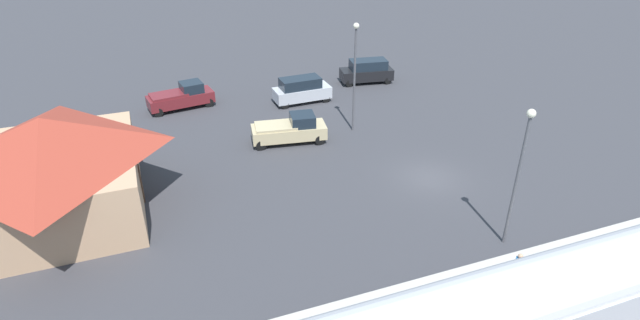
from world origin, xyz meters
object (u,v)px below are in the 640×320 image
(suv_black, at_px, (367,71))
(light_pole_lot_center, at_px, (355,66))
(pedestrian_on_platform, at_px, (518,266))
(suv_silver, at_px, (301,90))
(pickup_maroon, at_px, (182,97))
(light_pole_near_platform, at_px, (520,163))
(station_building, at_px, (52,166))
(pickup_tan, at_px, (290,129))

(suv_black, distance_m, light_pole_lot_center, 11.53)
(pedestrian_on_platform, bearing_deg, suv_silver, 4.57)
(pickup_maroon, height_order, suv_silver, suv_silver)
(light_pole_near_platform, bearing_deg, station_building, 63.20)
(pickup_tan, relative_size, light_pole_near_platform, 0.73)
(light_pole_near_platform, bearing_deg, pedestrian_on_platform, 149.12)
(light_pole_lot_center, bearing_deg, suv_silver, 15.73)
(pickup_maroon, distance_m, suv_black, 17.35)
(pickup_maroon, bearing_deg, suv_silver, -103.11)
(pedestrian_on_platform, height_order, pickup_tan, pickup_tan)
(suv_black, xyz_separation_m, light_pole_near_platform, (-24.92, 3.60, 3.71))
(light_pole_lot_center, bearing_deg, pickup_maroon, 52.47)
(pickup_maroon, relative_size, light_pole_near_platform, 0.73)
(pickup_tan, xyz_separation_m, suv_black, (9.57, -10.70, 0.12))
(station_building, bearing_deg, suv_black, -61.98)
(pickup_tan, distance_m, light_pole_near_platform, 17.33)
(suv_silver, height_order, light_pole_lot_center, light_pole_lot_center)
(pedestrian_on_platform, distance_m, pickup_maroon, 30.20)
(pickup_tan, distance_m, light_pole_lot_center, 6.62)
(suv_black, bearing_deg, suv_silver, 108.67)
(suv_black, relative_size, light_pole_lot_center, 0.62)
(pedestrian_on_platform, bearing_deg, station_building, 55.05)
(pedestrian_on_platform, bearing_deg, light_pole_near_platform, -30.88)
(light_pole_near_platform, bearing_deg, suv_black, -8.23)
(station_building, relative_size, suv_black, 2.10)
(light_pole_near_platform, bearing_deg, light_pole_lot_center, 7.06)
(light_pole_lot_center, bearing_deg, pickup_tan, 93.24)
(station_building, bearing_deg, suv_silver, -58.57)
(station_building, relative_size, pedestrian_on_platform, 6.34)
(pedestrian_on_platform, bearing_deg, pickup_maroon, 23.28)
(station_building, distance_m, pickup_maroon, 16.06)
(pickup_tan, height_order, suv_silver, suv_silver)
(pickup_maroon, bearing_deg, station_building, 148.06)
(pedestrian_on_platform, bearing_deg, suv_black, -10.96)
(suv_silver, relative_size, light_pole_lot_center, 0.60)
(pedestrian_on_platform, distance_m, pickup_tan, 19.12)
(pickup_tan, bearing_deg, pedestrian_on_platform, -163.96)
(station_building, relative_size, suv_silver, 2.18)
(suv_black, distance_m, suv_silver, 7.86)
(pickup_tan, relative_size, light_pole_lot_center, 0.68)
(pickup_maroon, bearing_deg, pickup_tan, -144.60)
(suv_black, height_order, light_pole_lot_center, light_pole_lot_center)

